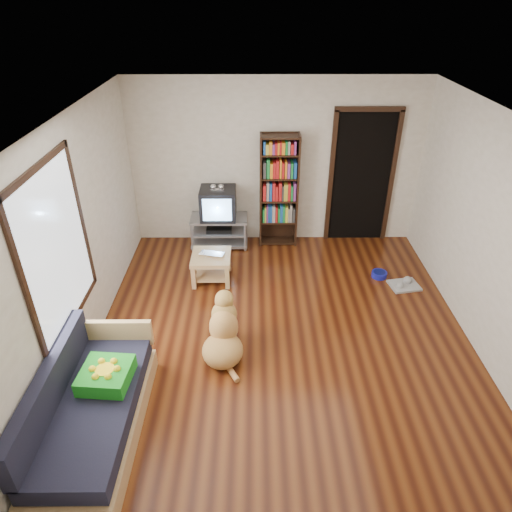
{
  "coord_description": "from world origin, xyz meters",
  "views": [
    {
      "loc": [
        -0.34,
        -4.3,
        3.69
      ],
      "look_at": [
        -0.32,
        0.37,
        0.9
      ],
      "focal_mm": 32.0,
      "sensor_mm": 36.0,
      "label": 1
    }
  ],
  "objects_px": {
    "green_cushion": "(106,375)",
    "tv_stand": "(219,230)",
    "sofa": "(90,411)",
    "coffee_table": "(211,263)",
    "dog": "(224,334)",
    "laptop": "(211,256)",
    "dog_bowl": "(379,274)",
    "bookshelf": "(279,185)",
    "crt_tv": "(218,203)",
    "grey_rag": "(404,285)"
  },
  "relations": [
    {
      "from": "green_cushion",
      "to": "tv_stand",
      "type": "distance_m",
      "value": 3.52
    },
    {
      "from": "sofa",
      "to": "coffee_table",
      "type": "relative_size",
      "value": 3.27
    },
    {
      "from": "coffee_table",
      "to": "dog",
      "type": "height_order",
      "value": "dog"
    },
    {
      "from": "laptop",
      "to": "dog",
      "type": "height_order",
      "value": "dog"
    },
    {
      "from": "dog_bowl",
      "to": "bookshelf",
      "type": "bearing_deg",
      "value": 143.46
    },
    {
      "from": "laptop",
      "to": "coffee_table",
      "type": "distance_m",
      "value": 0.14
    },
    {
      "from": "laptop",
      "to": "crt_tv",
      "type": "xyz_separation_m",
      "value": [
        0.05,
        1.07,
        0.33
      ]
    },
    {
      "from": "dog",
      "to": "tv_stand",
      "type": "bearing_deg",
      "value": 94.69
    },
    {
      "from": "green_cushion",
      "to": "laptop",
      "type": "bearing_deg",
      "value": 75.87
    },
    {
      "from": "laptop",
      "to": "coffee_table",
      "type": "relative_size",
      "value": 0.62
    },
    {
      "from": "dog_bowl",
      "to": "coffee_table",
      "type": "xyz_separation_m",
      "value": [
        -2.44,
        -0.05,
        0.24
      ]
    },
    {
      "from": "dog_bowl",
      "to": "bookshelf",
      "type": "xyz_separation_m",
      "value": [
        -1.44,
        1.07,
        0.96
      ]
    },
    {
      "from": "dog_bowl",
      "to": "dog",
      "type": "xyz_separation_m",
      "value": [
        -2.18,
        -1.58,
        0.23
      ]
    },
    {
      "from": "grey_rag",
      "to": "crt_tv",
      "type": "relative_size",
      "value": 0.69
    },
    {
      "from": "green_cushion",
      "to": "dog_bowl",
      "type": "xyz_separation_m",
      "value": [
        3.24,
        2.43,
        -0.46
      ]
    },
    {
      "from": "sofa",
      "to": "dog_bowl",
      "type": "bearing_deg",
      "value": 38.31
    },
    {
      "from": "green_cushion",
      "to": "sofa",
      "type": "xyz_separation_m",
      "value": [
        -0.12,
        -0.23,
        -0.24
      ]
    },
    {
      "from": "sofa",
      "to": "dog",
      "type": "relative_size",
      "value": 1.98
    },
    {
      "from": "grey_rag",
      "to": "tv_stand",
      "type": "distance_m",
      "value": 2.97
    },
    {
      "from": "laptop",
      "to": "dog_bowl",
      "type": "distance_m",
      "value": 2.47
    },
    {
      "from": "dog_bowl",
      "to": "sofa",
      "type": "distance_m",
      "value": 4.29
    },
    {
      "from": "laptop",
      "to": "sofa",
      "type": "distance_m",
      "value": 2.75
    },
    {
      "from": "laptop",
      "to": "dog",
      "type": "distance_m",
      "value": 1.54
    },
    {
      "from": "laptop",
      "to": "crt_tv",
      "type": "bearing_deg",
      "value": 101.41
    },
    {
      "from": "grey_rag",
      "to": "dog_bowl",
      "type": "bearing_deg",
      "value": 140.19
    },
    {
      "from": "bookshelf",
      "to": "dog",
      "type": "bearing_deg",
      "value": -105.6
    },
    {
      "from": "dog_bowl",
      "to": "tv_stand",
      "type": "relative_size",
      "value": 0.24
    },
    {
      "from": "sofa",
      "to": "dog",
      "type": "height_order",
      "value": "sofa"
    },
    {
      "from": "bookshelf",
      "to": "tv_stand",
      "type": "bearing_deg",
      "value": -174.37
    },
    {
      "from": "tv_stand",
      "to": "coffee_table",
      "type": "distance_m",
      "value": 1.02
    },
    {
      "from": "crt_tv",
      "to": "dog",
      "type": "xyz_separation_m",
      "value": [
        0.21,
        -2.58,
        -0.47
      ]
    },
    {
      "from": "grey_rag",
      "to": "dog",
      "type": "height_order",
      "value": "dog"
    },
    {
      "from": "laptop",
      "to": "tv_stand",
      "type": "xyz_separation_m",
      "value": [
        0.05,
        1.05,
        -0.14
      ]
    },
    {
      "from": "crt_tv",
      "to": "bookshelf",
      "type": "distance_m",
      "value": 0.99
    },
    {
      "from": "tv_stand",
      "to": "sofa",
      "type": "bearing_deg",
      "value": -105.02
    },
    {
      "from": "coffee_table",
      "to": "dog",
      "type": "relative_size",
      "value": 0.6
    },
    {
      "from": "dog_bowl",
      "to": "coffee_table",
      "type": "distance_m",
      "value": 2.45
    },
    {
      "from": "dog_bowl",
      "to": "grey_rag",
      "type": "xyz_separation_m",
      "value": [
        0.3,
        -0.25,
        -0.03
      ]
    },
    {
      "from": "green_cushion",
      "to": "dog",
      "type": "distance_m",
      "value": 1.37
    },
    {
      "from": "sofa",
      "to": "coffee_table",
      "type": "distance_m",
      "value": 2.77
    },
    {
      "from": "tv_stand",
      "to": "bookshelf",
      "type": "height_order",
      "value": "bookshelf"
    },
    {
      "from": "crt_tv",
      "to": "green_cushion",
      "type": "bearing_deg",
      "value": -103.93
    },
    {
      "from": "green_cushion",
      "to": "grey_rag",
      "type": "bearing_deg",
      "value": 36.29
    },
    {
      "from": "dog_bowl",
      "to": "grey_rag",
      "type": "relative_size",
      "value": 0.55
    },
    {
      "from": "grey_rag",
      "to": "sofa",
      "type": "relative_size",
      "value": 0.22
    },
    {
      "from": "crt_tv",
      "to": "sofa",
      "type": "bearing_deg",
      "value": -104.93
    },
    {
      "from": "sofa",
      "to": "laptop",
      "type": "bearing_deg",
      "value": 70.28
    },
    {
      "from": "green_cushion",
      "to": "grey_rag",
      "type": "relative_size",
      "value": 1.14
    },
    {
      "from": "laptop",
      "to": "tv_stand",
      "type": "bearing_deg",
      "value": 101.35
    },
    {
      "from": "sofa",
      "to": "green_cushion",
      "type": "bearing_deg",
      "value": 61.35
    }
  ]
}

